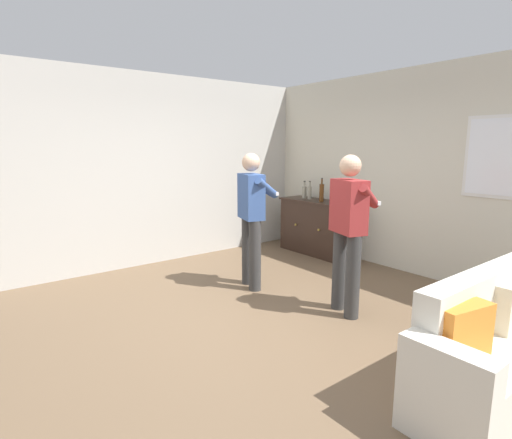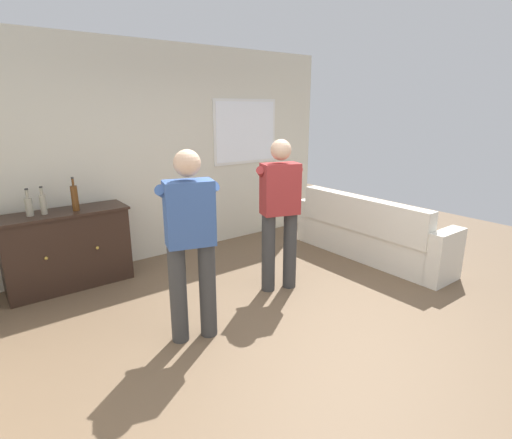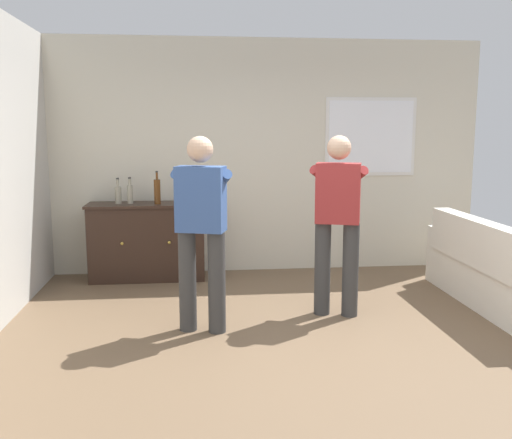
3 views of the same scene
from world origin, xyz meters
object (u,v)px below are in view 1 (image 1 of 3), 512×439
couch (510,338)px  sideboard_cabinet (317,227)px  person_standing_left (252,214)px  bottle_liquor_amber (322,192)px  person_standing_right (349,227)px  bottle_wine_green (304,192)px  bottle_spirits_clear (310,192)px

couch → sideboard_cabinet: (-3.45, 1.51, 0.10)m
person_standing_left → sideboard_cabinet: bearing=108.7°
bottle_liquor_amber → person_standing_right: bearing=-39.7°
sideboard_cabinet → bottle_wine_green: (-0.31, 0.01, 0.55)m
bottle_wine_green → bottle_liquor_amber: bearing=-7.4°
couch → person_standing_left: size_ratio=1.36×
couch → bottle_wine_green: bottle_wine_green is taller
bottle_spirits_clear → person_standing_left: person_standing_left is taller
sideboard_cabinet → bottle_wine_green: size_ratio=4.55×
bottle_liquor_amber → couch: bearing=-23.8°
couch → person_standing_right: (-1.58, 0.02, 0.59)m
sideboard_cabinet → person_standing_right: 2.44m
bottle_liquor_amber → bottle_spirits_clear: (-0.31, 0.05, -0.03)m
sideboard_cabinet → bottle_liquor_amber: (0.13, -0.05, 0.59)m
bottle_spirits_clear → sideboard_cabinet: bearing=2.2°
couch → bottle_wine_green: 4.11m
bottle_spirits_clear → person_standing_left: (0.79, -1.80, -0.07)m
bottle_wine_green → person_standing_right: bearing=-34.5°
sideboard_cabinet → bottle_wine_green: bearing=179.1°
sideboard_cabinet → bottle_wine_green: bottle_wine_green is taller
bottle_liquor_amber → sideboard_cabinet: bearing=158.2°
sideboard_cabinet → person_standing_left: bearing=-71.3°
sideboard_cabinet → person_standing_right: person_standing_right is taller
bottle_liquor_amber → person_standing_left: bearing=-74.7°
bottle_wine_green → couch: bearing=-22.0°
sideboard_cabinet → person_standing_right: size_ratio=0.80×
bottle_spirits_clear → person_standing_left: 1.96m
couch → bottle_spirits_clear: bottle_spirits_clear is taller
bottle_liquor_amber → person_standing_right: person_standing_right is taller
sideboard_cabinet → bottle_spirits_clear: bearing=-177.8°
couch → person_standing_left: bearing=-174.2°
couch → bottle_wine_green: bearing=158.0°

